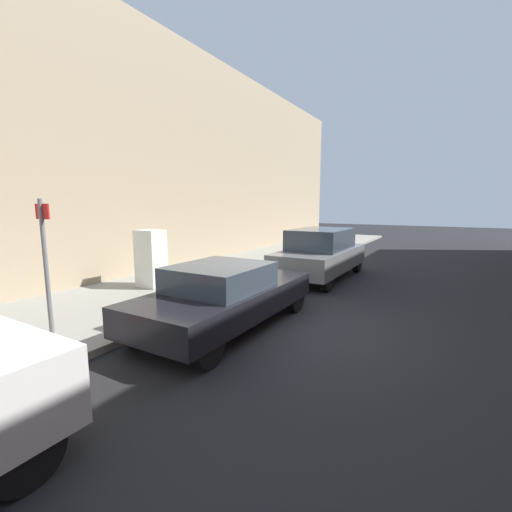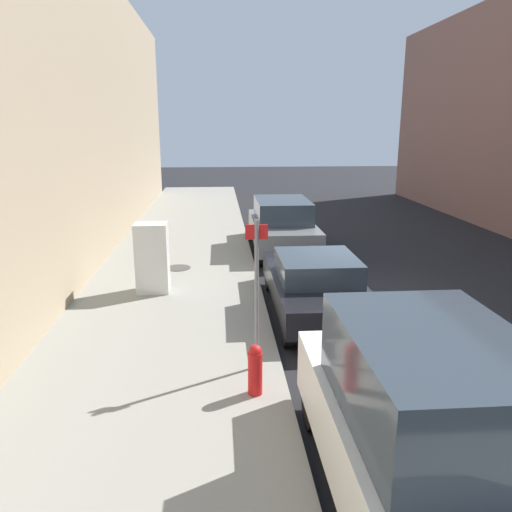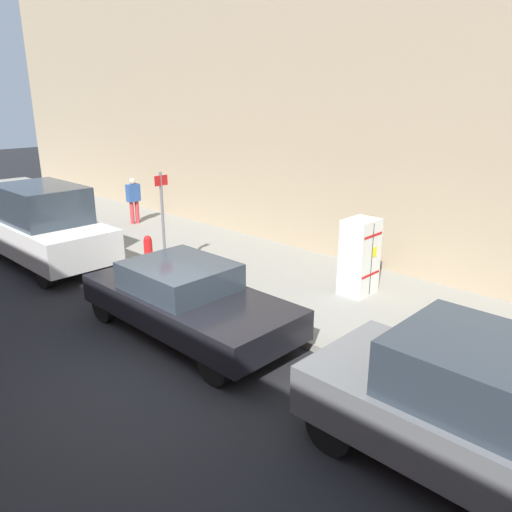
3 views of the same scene
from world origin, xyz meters
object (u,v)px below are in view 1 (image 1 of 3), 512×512
Objects in this scene: street_sign_post at (46,269)px; parked_sedan_dark at (225,295)px; discarded_refrigerator at (151,258)px; parked_suv_gray at (321,253)px.

parked_sedan_dark is (1.51, 2.75, -0.85)m from street_sign_post.
discarded_refrigerator reaches higher than parked_suv_gray.
parked_sedan_dark is at bearing -90.00° from parked_suv_gray.
street_sign_post is 0.54× the size of parked_suv_gray.
discarded_refrigerator is 0.67× the size of street_sign_post.
discarded_refrigerator is at bearing 118.05° from street_sign_post.
parked_suv_gray is at bearing 49.33° from discarded_refrigerator.
street_sign_post is 0.56× the size of parked_sedan_dark.
street_sign_post is 3.25m from parked_sedan_dark.
street_sign_post is (2.22, -4.17, 0.57)m from discarded_refrigerator.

